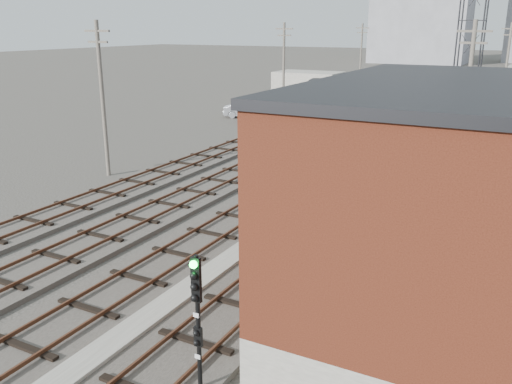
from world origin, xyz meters
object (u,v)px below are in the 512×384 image
Objects in this scene: signal_mast at (197,318)px; car_red at (259,116)px; site_trailer at (339,92)px; car_grey at (327,101)px; car_silver at (247,110)px; switch_stand at (286,177)px.

signal_mast reaches higher than car_red.
car_grey is at bearing -127.43° from site_trailer.
car_silver is at bearing 117.09° from signal_mast.
site_trailer is 13.95m from car_silver.
site_trailer is 1.58× the size of car_silver.
site_trailer is at bearing 2.83° from car_red.
car_grey is (-9.54, 31.83, -0.09)m from switch_stand.
car_grey is (4.15, 11.31, -0.16)m from car_silver.
car_red is at bearing 145.43° from switch_stand.
switch_stand is 21.57m from car_red.
site_trailer reaches higher than car_grey.
switch_stand is 24.67m from car_silver.
car_silver is (-2.44, 2.12, 0.12)m from car_red.
signal_mast is at bearing -177.03° from car_silver.
switch_stand is 0.39× the size of car_red.
signal_mast is 1.02× the size of car_red.
car_silver is at bearing 61.30° from car_red.
site_trailer is at bearing 128.58° from switch_stand.
switch_stand is at bearing -136.26° from car_red.
site_trailer reaches higher than car_silver.
site_trailer is at bearing 105.72° from signal_mast.
car_silver is at bearing -123.10° from site_trailer.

